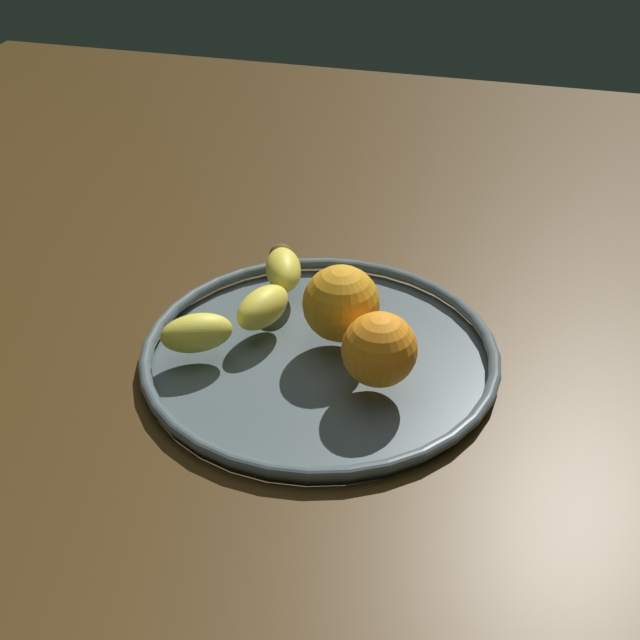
{
  "coord_description": "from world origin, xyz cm",
  "views": [
    {
      "loc": [
        -64.57,
        -16.75,
        50.37
      ],
      "look_at": [
        0.0,
        0.0,
        4.8
      ],
      "focal_mm": 49.08,
      "sensor_mm": 36.0,
      "label": 1
    }
  ],
  "objects_px": {
    "fruit_bowl": "(320,354)",
    "orange_back_left": "(379,350)",
    "orange_back_right": "(341,304)",
    "banana": "(251,300)"
  },
  "relations": [
    {
      "from": "fruit_bowl",
      "to": "orange_back_right",
      "type": "distance_m",
      "value": 0.05
    },
    {
      "from": "banana",
      "to": "orange_back_left",
      "type": "height_order",
      "value": "orange_back_left"
    },
    {
      "from": "fruit_bowl",
      "to": "orange_back_right",
      "type": "relative_size",
      "value": 4.64
    },
    {
      "from": "fruit_bowl",
      "to": "orange_back_left",
      "type": "distance_m",
      "value": 0.08
    },
    {
      "from": "orange_back_left",
      "to": "banana",
      "type": "bearing_deg",
      "value": 63.7
    },
    {
      "from": "fruit_bowl",
      "to": "orange_back_right",
      "type": "xyz_separation_m",
      "value": [
        0.02,
        -0.01,
        0.05
      ]
    },
    {
      "from": "fruit_bowl",
      "to": "orange_back_right",
      "type": "height_order",
      "value": "orange_back_right"
    },
    {
      "from": "orange_back_left",
      "to": "orange_back_right",
      "type": "relative_size",
      "value": 0.92
    },
    {
      "from": "orange_back_right",
      "to": "fruit_bowl",
      "type": "bearing_deg",
      "value": 146.23
    },
    {
      "from": "orange_back_left",
      "to": "orange_back_right",
      "type": "bearing_deg",
      "value": 39.56
    }
  ]
}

